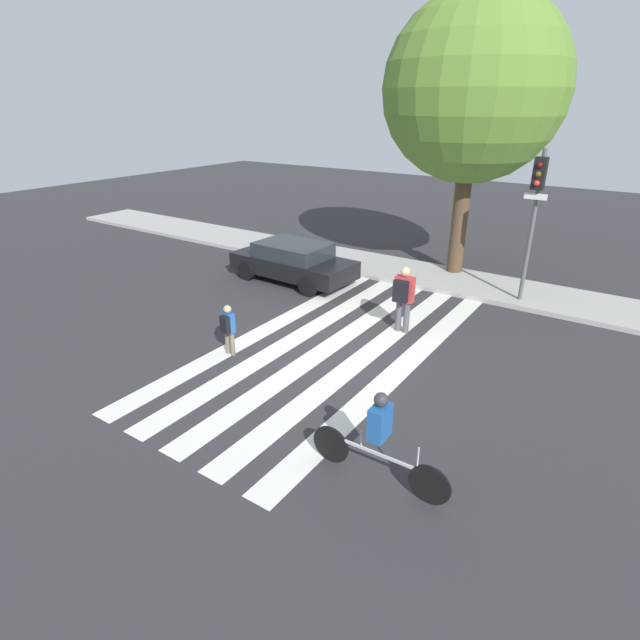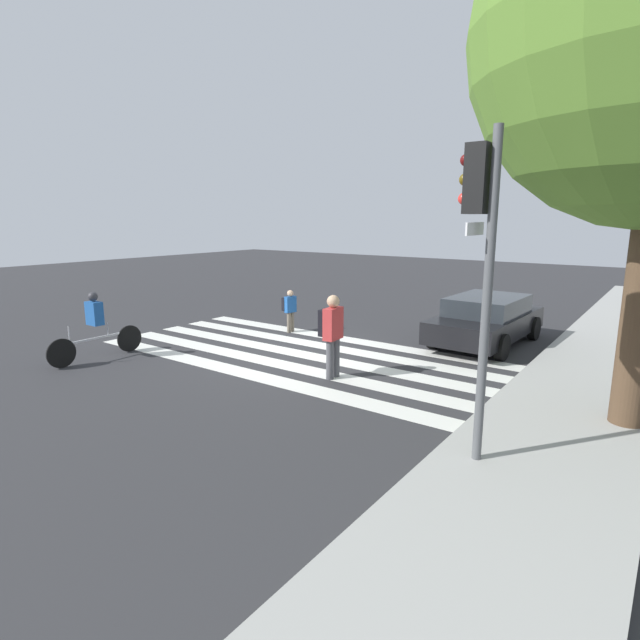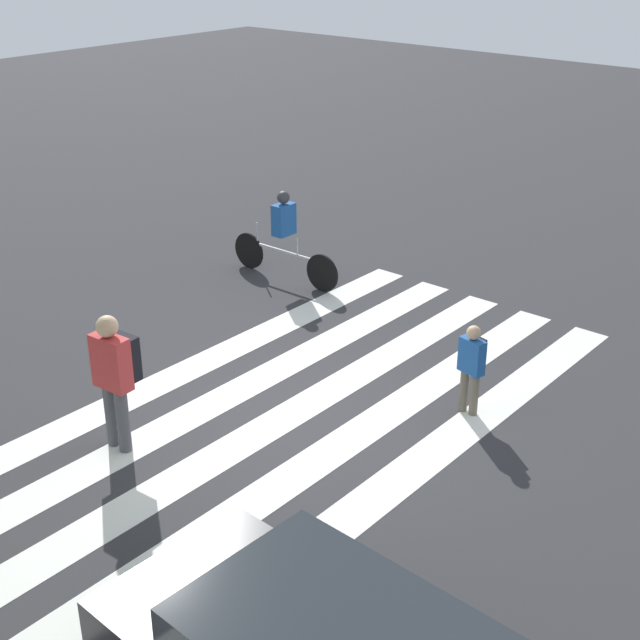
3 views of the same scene
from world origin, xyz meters
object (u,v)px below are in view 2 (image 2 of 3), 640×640
object	(u,v)px
pedestrian_adult_blue_shirt	(290,308)
car_parked_dark_suv	(487,319)
traffic_light	(481,237)
pedestrian_child_with_backpack	(332,330)
cyclist_near_curb	(95,324)

from	to	relation	value
pedestrian_adult_blue_shirt	car_parked_dark_suv	distance (m)	5.50
traffic_light	pedestrian_child_with_backpack	size ratio (longest dim) A/B	2.49
pedestrian_child_with_backpack	car_parked_dark_suv	bearing A→B (deg)	155.98
pedestrian_adult_blue_shirt	cyclist_near_curb	xyz separation A→B (m)	(4.93, -1.85, 0.13)
traffic_light	pedestrian_child_with_backpack	xyz separation A→B (m)	(-2.05, -3.66, -2.05)
pedestrian_adult_blue_shirt	cyclist_near_curb	distance (m)	5.27
pedestrian_child_with_backpack	pedestrian_adult_blue_shirt	bearing A→B (deg)	-133.65
pedestrian_child_with_backpack	cyclist_near_curb	distance (m)	5.71
traffic_light	pedestrian_adult_blue_shirt	world-z (taller)	traffic_light
traffic_light	car_parked_dark_suv	world-z (taller)	traffic_light
traffic_light	cyclist_near_curb	bearing A→B (deg)	-89.47
pedestrian_child_with_backpack	traffic_light	bearing A→B (deg)	56.32
car_parked_dark_suv	traffic_light	bearing A→B (deg)	18.51
traffic_light	cyclist_near_curb	xyz separation A→B (m)	(0.08, -8.96, -2.21)
pedestrian_adult_blue_shirt	car_parked_dark_suv	xyz separation A→B (m)	(-1.97, 5.14, -0.06)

